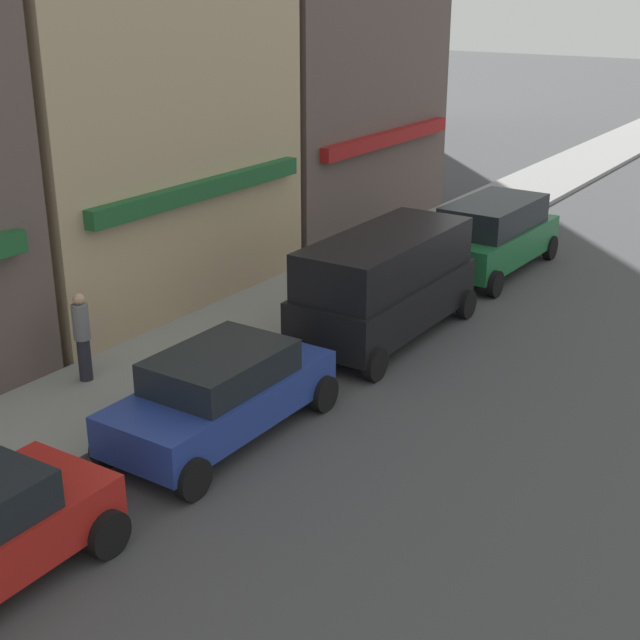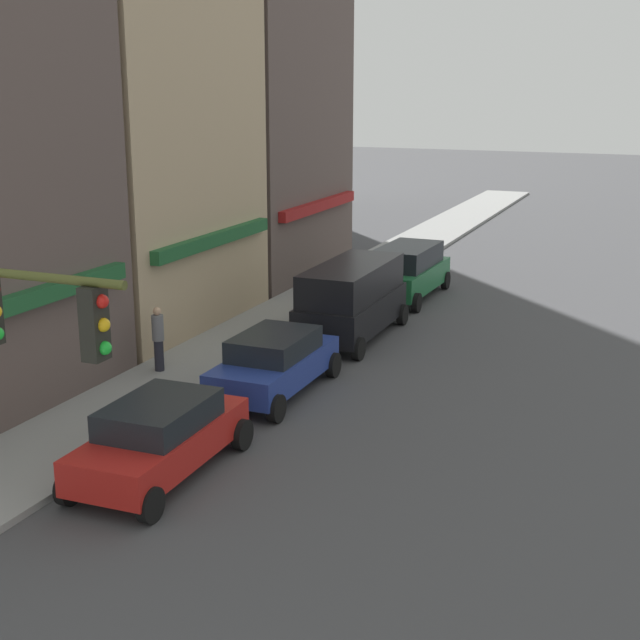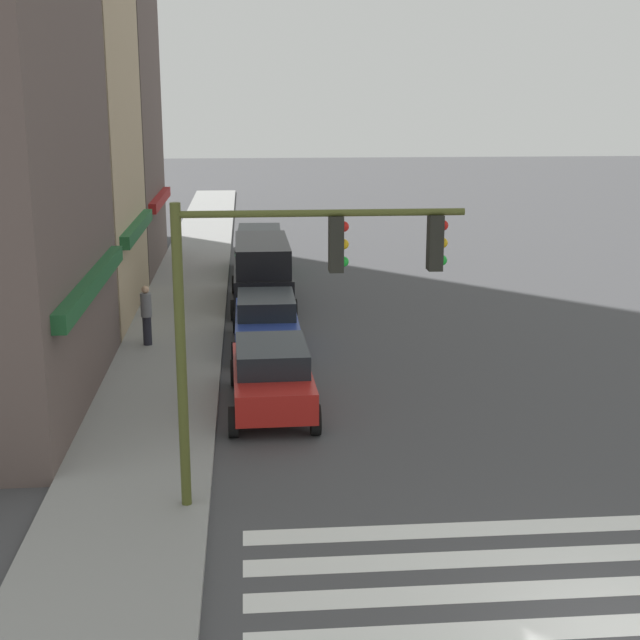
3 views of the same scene
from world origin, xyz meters
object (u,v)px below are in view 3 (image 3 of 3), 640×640
Objects in this scene: sedan_blue at (266,320)px; van_black at (262,270)px; traffic_signal at (290,289)px; pedestrian_grey_coat at (146,314)px; sedan_red at (272,374)px; suv_green at (259,250)px.

sedan_blue is 0.88× the size of van_black.
traffic_signal is at bearing -179.77° from van_black.
pedestrian_grey_coat is (0.08, 3.49, 0.23)m from sedan_blue.
sedan_red is at bearing 1.98° from traffic_signal.
van_black reaches higher than sedan_red.
suv_green is at bearing -0.20° from sedan_blue.
sedan_blue is 3.50m from pedestrian_grey_coat.
traffic_signal is 6.25m from sedan_red.
sedan_blue is (5.32, 0.00, 0.00)m from sedan_red.
van_black reaches higher than sedan_blue.
suv_green is (22.03, 0.19, -3.02)m from traffic_signal.
traffic_signal is 1.17× the size of suv_green.
van_black is 6.50m from pedestrian_grey_coat.
traffic_signal is 11.15m from sedan_blue.
sedan_red is 10.88m from van_black.
traffic_signal reaches higher than sedan_red.
traffic_signal is 1.25× the size of sedan_red.
van_black reaches higher than suv_green.
van_black is (16.24, 0.19, -2.77)m from traffic_signal.
sedan_red and sedan_blue have the same top height.
sedan_blue is 0.93× the size of suv_green.
van_black reaches higher than pedestrian_grey_coat.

